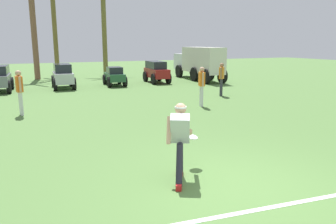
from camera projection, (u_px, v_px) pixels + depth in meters
The scene contains 14 objects.
ground_plane at pixel (239, 188), 5.70m from camera, with size 80.00×80.00×0.00m, color #4E7538.
field_line_paint at pixel (270, 207), 5.01m from camera, with size 19.80×0.10×0.01m, color white.
frisbee_thrower at pixel (180, 138), 5.90m from camera, with size 0.77×0.93×1.41m.
frisbee_in_flight at pixel (191, 137), 6.62m from camera, with size 0.37×0.37×0.08m.
teammate_near_sideline at pixel (202, 83), 12.84m from camera, with size 0.29×0.49×1.56m.
teammate_midfield at pixel (222, 76), 15.41m from camera, with size 0.39×0.41×1.56m.
teammate_deep at pixel (19, 88), 11.25m from camera, with size 0.25×0.50×1.56m.
parked_car_slot_c at pixel (63, 75), 18.13m from camera, with size 1.24×2.44×1.34m.
parked_car_slot_d at pixel (114, 76), 19.31m from camera, with size 1.24×2.26×1.10m.
parked_car_slot_e at pixel (156, 71), 20.77m from camera, with size 1.28×2.45×1.34m.
box_truck at pixel (199, 62), 22.16m from camera, with size 1.71×5.97×2.20m.
palm_tree_left_of_centre at pixel (34, 26), 22.01m from camera, with size 3.26×3.02×6.37m.
palm_tree_right_of_centre at pixel (54, 17), 24.67m from camera, with size 3.28×3.56×7.49m.
palm_tree_far_right at pixel (104, 22), 25.56m from camera, with size 3.66×3.43×7.01m.
Camera 1 is at (-3.34, -4.30, 2.47)m, focal length 35.00 mm.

